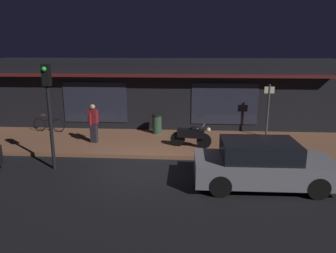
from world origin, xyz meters
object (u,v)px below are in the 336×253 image
object	(u,v)px
person_photographer	(93,123)
traffic_light_pole	(48,99)
bicycle_parked	(49,124)
parked_car_far	(262,164)
sign_post	(268,107)
motorcycle	(192,135)
trash_bin	(157,124)

from	to	relation	value
person_photographer	traffic_light_pole	world-z (taller)	traffic_light_pole
bicycle_parked	parked_car_far	distance (m)	10.56
traffic_light_pole	parked_car_far	size ratio (longest dim) A/B	0.87
person_photographer	sign_post	xyz separation A→B (m)	(7.65, 1.53, 0.48)
bicycle_parked	sign_post	distance (m)	10.45
motorcycle	person_photographer	size ratio (longest dim) A/B	1.01
traffic_light_pole	trash_bin	bearing A→B (deg)	55.24
parked_car_far	trash_bin	bearing A→B (deg)	124.40
trash_bin	parked_car_far	size ratio (longest dim) A/B	0.23
traffic_light_pole	sign_post	bearing A→B (deg)	27.75
person_photographer	traffic_light_pole	size ratio (longest dim) A/B	0.46
parked_car_far	person_photographer	bearing A→B (deg)	149.20
motorcycle	traffic_light_pole	bearing A→B (deg)	-153.08
person_photographer	parked_car_far	size ratio (longest dim) A/B	0.41
bicycle_parked	person_photographer	xyz separation A→B (m)	(2.76, -1.67, 0.52)
trash_bin	parked_car_far	distance (m)	6.63
motorcycle	bicycle_parked	bearing A→B (deg)	163.63
motorcycle	person_photographer	bearing A→B (deg)	174.88
motorcycle	sign_post	world-z (taller)	sign_post
motorcycle	sign_post	xyz separation A→B (m)	(3.45, 1.91, 0.86)
motorcycle	bicycle_parked	xyz separation A→B (m)	(-6.95, 2.04, -0.14)
traffic_light_pole	parked_car_far	distance (m)	7.17
trash_bin	parked_car_far	bearing A→B (deg)	-55.60
motorcycle	person_photographer	world-z (taller)	person_photographer
motorcycle	trash_bin	distance (m)	2.66
sign_post	person_photographer	bearing A→B (deg)	-168.69
sign_post	bicycle_parked	bearing A→B (deg)	179.24
bicycle_parked	traffic_light_pole	xyz separation A→B (m)	(2.17, -4.47, 1.97)
traffic_light_pole	parked_car_far	xyz separation A→B (m)	(6.89, -0.95, -1.77)
sign_post	traffic_light_pole	bearing A→B (deg)	-152.25
bicycle_parked	parked_car_far	size ratio (longest dim) A/B	0.40
sign_post	trash_bin	xyz separation A→B (m)	(-5.10, 0.19, -0.89)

